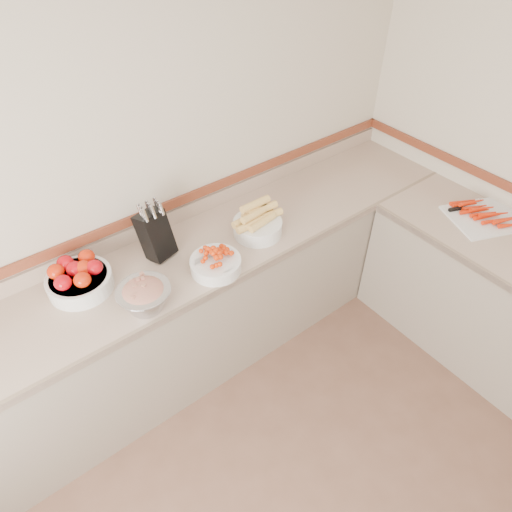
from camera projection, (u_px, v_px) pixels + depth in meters
back_wall at (133, 179)px, 2.50m from camera, size 4.00×0.00×4.00m
counter_back at (181, 315)px, 2.87m from camera, size 4.00×0.65×1.08m
knife_block at (155, 234)px, 2.54m from camera, size 0.19×0.21×0.37m
tomato_bowl at (79, 278)px, 2.39m from camera, size 0.34×0.34×0.17m
cherry_tomato_bowl at (216, 262)px, 2.51m from camera, size 0.29×0.29×0.15m
corn_bowl at (257, 224)px, 2.74m from camera, size 0.33×0.30×0.22m
rhubarb_bowl at (144, 296)px, 2.28m from camera, size 0.28×0.28×0.16m
cutting_board at (486, 215)px, 2.89m from camera, size 0.56×0.51×0.07m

